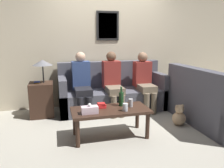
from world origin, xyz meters
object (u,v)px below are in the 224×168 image
Objects in this scene: person_middle at (113,81)px; couch_main at (112,93)px; couch_side at (208,105)px; person_right at (144,79)px; wine_bottle at (121,99)px; drinking_glass at (125,107)px; coffee_table at (110,113)px; person_left at (82,82)px; teddy_bear at (179,116)px.

couch_main is at bearing 77.35° from person_middle.
couch_side is 1.37× the size of person_right.
wine_bottle is 0.25× the size of person_middle.
wine_bottle is 0.26× the size of person_right.
drinking_glass is (-0.02, -0.25, -0.06)m from wine_bottle.
person_left is (-0.27, 1.13, 0.26)m from coffee_table.
teddy_bear is at bearing -74.90° from person_right.
coffee_table is 0.95× the size of person_middle.
person_middle reaches higher than person_right.
drinking_glass is (0.18, -0.14, 0.12)m from coffee_table.
couch_side is 5.33× the size of wine_bottle.
couch_main is 6.03× the size of teddy_bear.
teddy_bear is (0.25, -0.93, -0.47)m from person_right.
drinking_glass is at bearing -165.66° from teddy_bear.
couch_side is at bearing -27.88° from person_left.
wine_bottle is at bearing -97.64° from person_middle.
person_right is at bearing 105.10° from teddy_bear.
couch_main is 7.18× the size of wine_bottle.
couch_main is at bearing 73.72° from coffee_table.
coffee_table is 0.29m from wine_bottle.
person_left is 1.00× the size of person_middle.
wine_bottle is 0.26m from drinking_glass.
wine_bottle is (-1.55, 0.05, 0.21)m from couch_side.
teddy_bear is (1.24, 0.13, -0.22)m from coffee_table.
person_left reaches higher than couch_main.
wine_bottle is 1.11m from teddy_bear.
person_middle is at bearing 54.25° from couch_side.
teddy_bear is (1.50, -1.00, -0.48)m from person_left.
drinking_glass is 0.09× the size of person_right.
coffee_table is 0.95× the size of person_left.
coffee_table is at bearing 142.91° from drinking_glass.
couch_main reaches higher than teddy_bear.
person_middle is (-1.42, 1.02, 0.30)m from couch_side.
couch_main reaches higher than wine_bottle.
coffee_table reaches higher than teddy_bear.
teddy_bear is (1.05, 0.27, -0.33)m from drinking_glass.
drinking_glass is 1.24m from person_middle.
wine_bottle is at bearing -178.85° from teddy_bear.
person_left reaches higher than drinking_glass.
person_right is at bearing -2.93° from person_left.
coffee_table is at bearing -106.28° from couch_main.
couch_main reaches higher than drinking_glass.
person_middle is at bearing -102.65° from couch_main.
person_left reaches higher than person_right.
person_middle reaches higher than drinking_glass.
couch_main is at bearing 81.50° from wine_bottle.
person_middle is at bearing 178.46° from person_right.
person_right is (-0.76, 1.00, 0.29)m from couch_side.
person_left is at bearing 146.41° from teddy_bear.
person_left is at bearing 103.39° from coffee_table.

